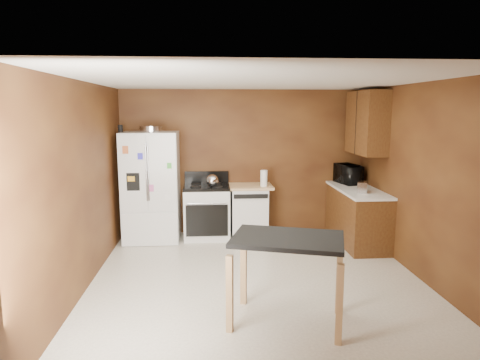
{
  "coord_description": "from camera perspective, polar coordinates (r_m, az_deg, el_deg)",
  "views": [
    {
      "loc": [
        -0.59,
        -5.16,
        2.16
      ],
      "look_at": [
        -0.16,
        0.85,
        1.16
      ],
      "focal_mm": 32.0,
      "sensor_mm": 36.0,
      "label": 1
    }
  ],
  "objects": [
    {
      "name": "right_cabinets",
      "position": [
        7.18,
        15.7,
        -1.01
      ],
      "size": [
        0.63,
        1.58,
        2.45
      ],
      "color": "brown",
      "rests_on": "ground"
    },
    {
      "name": "toaster",
      "position": [
        6.82,
        15.99,
        -0.9
      ],
      "size": [
        0.22,
        0.27,
        0.17
      ],
      "primitive_type": "cube",
      "rotation": [
        0.0,
        0.0,
        -0.36
      ],
      "color": "silver",
      "rests_on": "right_cabinets"
    },
    {
      "name": "paper_towel",
      "position": [
        7.14,
        3.2,
        0.23
      ],
      "size": [
        0.15,
        0.15,
        0.27
      ],
      "primitive_type": "cylinder",
      "rotation": [
        0.0,
        0.0,
        0.36
      ],
      "color": "white",
      "rests_on": "dishwasher"
    },
    {
      "name": "green_canister",
      "position": [
        7.35,
        3.3,
        -0.15
      ],
      "size": [
        0.12,
        0.12,
        0.11
      ],
      "primitive_type": "cylinder",
      "rotation": [
        0.0,
        0.0,
        -0.3
      ],
      "color": "#399555",
      "rests_on": "dishwasher"
    },
    {
      "name": "island",
      "position": [
        4.37,
        6.36,
        -9.44
      ],
      "size": [
        1.26,
        1.01,
        0.91
      ],
      "color": "black",
      "rests_on": "ground"
    },
    {
      "name": "gas_range",
      "position": [
        7.29,
        -4.43,
        -4.12
      ],
      "size": [
        0.76,
        0.68,
        1.1
      ],
      "color": "white",
      "rests_on": "ground"
    },
    {
      "name": "floor",
      "position": [
        5.62,
        2.27,
        -13.2
      ],
      "size": [
        4.5,
        4.5,
        0.0
      ],
      "primitive_type": "plane",
      "color": "white",
      "rests_on": "ground"
    },
    {
      "name": "refrigerator",
      "position": [
        7.2,
        -11.74,
        -0.89
      ],
      "size": [
        0.9,
        0.8,
        1.8
      ],
      "color": "white",
      "rests_on": "ground"
    },
    {
      "name": "wall_right",
      "position": [
        5.89,
        23.1,
        -0.26
      ],
      "size": [
        0.0,
        4.5,
        4.5
      ],
      "primitive_type": "plane",
      "rotation": [
        1.57,
        0.0,
        -1.57
      ],
      "color": "brown",
      "rests_on": "ground"
    },
    {
      "name": "kettle",
      "position": [
        7.04,
        -3.71,
        -0.09
      ],
      "size": [
        0.21,
        0.21,
        0.21
      ],
      "primitive_type": "sphere",
      "color": "silver",
      "rests_on": "gas_range"
    },
    {
      "name": "dishwasher",
      "position": [
        7.34,
        1.22,
        -4.06
      ],
      "size": [
        0.78,
        0.63,
        0.89
      ],
      "color": "white",
      "rests_on": "ground"
    },
    {
      "name": "roasting_pan",
      "position": [
        7.15,
        -11.77,
        6.69
      ],
      "size": [
        0.38,
        0.38,
        0.1
      ],
      "primitive_type": "cylinder",
      "color": "silver",
      "rests_on": "refrigerator"
    },
    {
      "name": "wall_left",
      "position": [
        5.45,
        -20.15,
        -0.8
      ],
      "size": [
        0.0,
        4.5,
        4.5
      ],
      "primitive_type": "plane",
      "rotation": [
        1.57,
        0.0,
        1.57
      ],
      "color": "brown",
      "rests_on": "ground"
    },
    {
      "name": "ceiling",
      "position": [
        5.2,
        2.46,
        13.13
      ],
      "size": [
        4.5,
        4.5,
        0.0
      ],
      "primitive_type": "plane",
      "rotation": [
        3.14,
        0.0,
        0.0
      ],
      "color": "white",
      "rests_on": "ground"
    },
    {
      "name": "wall_front",
      "position": [
        3.11,
        7.1,
        -7.72
      ],
      "size": [
        4.2,
        0.0,
        4.2
      ],
      "primitive_type": "plane",
      "rotation": [
        -1.57,
        0.0,
        0.0
      ],
      "color": "brown",
      "rests_on": "ground"
    },
    {
      "name": "wall_back",
      "position": [
        7.49,
        0.41,
        2.41
      ],
      "size": [
        4.2,
        0.0,
        4.2
      ],
      "primitive_type": "plane",
      "rotation": [
        1.57,
        0.0,
        0.0
      ],
      "color": "brown",
      "rests_on": "ground"
    },
    {
      "name": "pen_cup",
      "position": [
        7.13,
        -15.67,
        6.62
      ],
      "size": [
        0.08,
        0.08,
        0.12
      ],
      "primitive_type": "cylinder",
      "color": "black",
      "rests_on": "refrigerator"
    },
    {
      "name": "microwave",
      "position": [
        7.59,
        14.23,
        0.68
      ],
      "size": [
        0.47,
        0.6,
        0.3
      ],
      "primitive_type": "imported",
      "rotation": [
        0.0,
        0.0,
        1.79
      ],
      "color": "black",
      "rests_on": "right_cabinets"
    }
  ]
}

